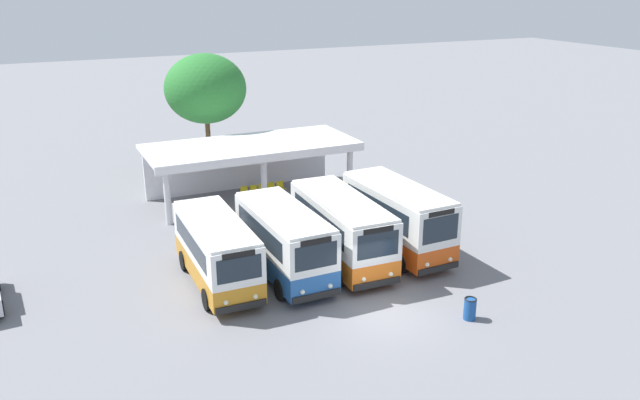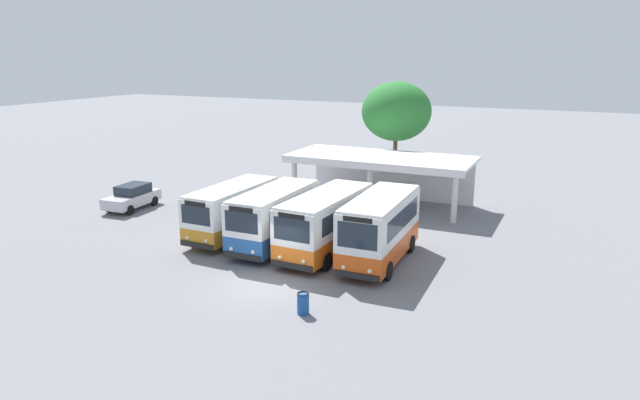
# 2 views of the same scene
# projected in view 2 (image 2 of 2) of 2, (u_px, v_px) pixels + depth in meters

# --- Properties ---
(ground_plane) EXTENTS (180.00, 180.00, 0.00)m
(ground_plane) POSITION_uv_depth(u_px,v_px,m) (265.00, 285.00, 25.69)
(ground_plane) COLOR slate
(city_bus_nearest_orange) EXTENTS (2.38, 6.71, 2.95)m
(city_bus_nearest_orange) POSITION_uv_depth(u_px,v_px,m) (233.00, 209.00, 31.98)
(city_bus_nearest_orange) COLOR black
(city_bus_nearest_orange) RESTS_ON ground
(city_bus_second_in_row) EXTENTS (2.41, 6.69, 3.12)m
(city_bus_second_in_row) POSITION_uv_depth(u_px,v_px,m) (274.00, 216.00, 30.36)
(city_bus_second_in_row) COLOR black
(city_bus_second_in_row) RESTS_ON ground
(city_bus_middle_cream) EXTENTS (2.63, 7.29, 3.16)m
(city_bus_middle_cream) POSITION_uv_depth(u_px,v_px,m) (326.00, 221.00, 29.32)
(city_bus_middle_cream) COLOR black
(city_bus_middle_cream) RESTS_ON ground
(city_bus_fourth_amber) EXTENTS (2.53, 6.86, 3.35)m
(city_bus_fourth_amber) POSITION_uv_depth(u_px,v_px,m) (380.00, 227.00, 28.02)
(city_bus_fourth_amber) COLOR black
(city_bus_fourth_amber) RESTS_ON ground
(parked_car_flank) EXTENTS (2.02, 4.11, 1.62)m
(parked_car_flank) POSITION_uv_depth(u_px,v_px,m) (132.00, 197.00, 37.99)
(parked_car_flank) COLOR black
(parked_car_flank) RESTS_ON ground
(terminal_canopy) EXTENTS (12.27, 5.28, 3.40)m
(terminal_canopy) POSITION_uv_depth(u_px,v_px,m) (384.00, 166.00, 39.06)
(terminal_canopy) COLOR silver
(terminal_canopy) RESTS_ON ground
(waiting_chair_end_by_column) EXTENTS (0.46, 0.46, 0.86)m
(waiting_chair_end_by_column) POSITION_uv_depth(u_px,v_px,m) (372.00, 197.00, 39.11)
(waiting_chair_end_by_column) COLOR slate
(waiting_chair_end_by_column) RESTS_ON ground
(waiting_chair_second_from_end) EXTENTS (0.46, 0.46, 0.86)m
(waiting_chair_second_from_end) POSITION_uv_depth(u_px,v_px,m) (380.00, 198.00, 38.85)
(waiting_chair_second_from_end) COLOR slate
(waiting_chair_second_from_end) RESTS_ON ground
(waiting_chair_middle_seat) EXTENTS (0.46, 0.46, 0.86)m
(waiting_chair_middle_seat) POSITION_uv_depth(u_px,v_px,m) (388.00, 199.00, 38.68)
(waiting_chair_middle_seat) COLOR slate
(waiting_chair_middle_seat) RESTS_ON ground
(waiting_chair_fourth_seat) EXTENTS (0.46, 0.46, 0.86)m
(waiting_chair_fourth_seat) POSITION_uv_depth(u_px,v_px,m) (396.00, 200.00, 38.44)
(waiting_chair_fourth_seat) COLOR slate
(waiting_chair_fourth_seat) RESTS_ON ground
(waiting_chair_fifth_seat) EXTENTS (0.46, 0.46, 0.86)m
(waiting_chair_fifth_seat) POSITION_uv_depth(u_px,v_px,m) (404.00, 201.00, 38.19)
(waiting_chair_fifth_seat) COLOR slate
(waiting_chair_fifth_seat) RESTS_ON ground
(roadside_tree_behind_canopy) EXTENTS (5.27, 5.27, 8.03)m
(roadside_tree_behind_canopy) POSITION_uv_depth(u_px,v_px,m) (396.00, 111.00, 43.29)
(roadside_tree_behind_canopy) COLOR brown
(roadside_tree_behind_canopy) RESTS_ON ground
(litter_bin_apron) EXTENTS (0.49, 0.49, 0.90)m
(litter_bin_apron) POSITION_uv_depth(u_px,v_px,m) (303.00, 303.00, 22.77)
(litter_bin_apron) COLOR #19478C
(litter_bin_apron) RESTS_ON ground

